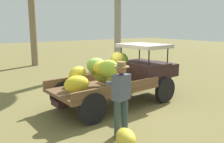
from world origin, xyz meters
name	(u,v)px	position (x,y,z in m)	size (l,w,h in m)	color
ground_plane	(122,106)	(0.00, 0.00, 0.00)	(60.00, 60.00, 0.00)	olive
truck	(122,74)	(0.16, 0.22, 0.93)	(4.54, 1.95, 1.85)	black
farmer	(121,94)	(-1.21, -1.54, 0.96)	(0.53, 0.49, 1.68)	#344649
loose_banana_bunch	(126,138)	(-1.46, -2.04, 0.18)	(0.60, 0.39, 0.36)	yellow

